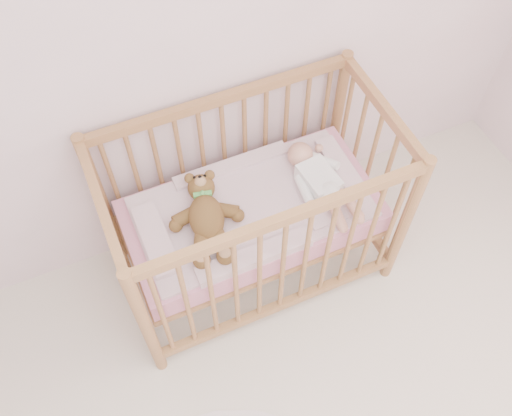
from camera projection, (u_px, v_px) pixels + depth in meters
wall_back at (158, 36)px, 2.23m from camera, size 4.00×0.02×2.70m
crib at (252, 214)px, 2.78m from camera, size 1.36×0.76×1.00m
mattress at (252, 216)px, 2.79m from camera, size 1.22×0.62×0.13m
blanket at (252, 207)px, 2.73m from camera, size 1.10×0.58×0.06m
baby at (319, 178)px, 2.74m from camera, size 0.33×0.59×0.14m
teddy_bear at (206, 217)px, 2.60m from camera, size 0.47×0.58×0.14m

